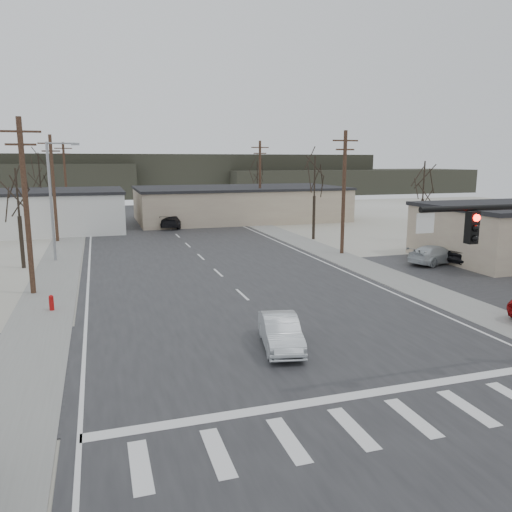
{
  "coord_description": "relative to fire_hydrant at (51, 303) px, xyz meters",
  "views": [
    {
      "loc": [
        -7.65,
        -18.7,
        7.62
      ],
      "look_at": [
        0.29,
        6.3,
        2.6
      ],
      "focal_mm": 35.0,
      "sensor_mm": 36.0,
      "label": 1
    }
  ],
  "objects": [
    {
      "name": "main_road",
      "position": [
        10.2,
        7.0,
        -0.43
      ],
      "size": [
        18.0,
        110.0,
        0.05
      ],
      "primitive_type": "cube",
      "color": "#262528",
      "rests_on": "ground"
    },
    {
      "name": "building_right_far",
      "position": [
        20.2,
        36.0,
        1.7
      ],
      "size": [
        26.3,
        14.3,
        4.3
      ],
      "color": "tan",
      "rests_on": "ground"
    },
    {
      "name": "tree_right_mid",
      "position": [
        22.7,
        18.0,
        5.48
      ],
      "size": [
        3.74,
        3.74,
        8.33
      ],
      "color": "black",
      "rests_on": "ground"
    },
    {
      "name": "streetlight_main",
      "position": [
        -0.6,
        14.0,
        4.64
      ],
      "size": [
        2.4,
        0.25,
        9.0
      ],
      "color": "gray",
      "rests_on": "ground"
    },
    {
      "name": "car_far_b",
      "position": [
        3.98,
        46.92,
        0.34
      ],
      "size": [
        2.83,
        4.66,
        1.48
      ],
      "primitive_type": "imported",
      "rotation": [
        0.0,
        0.0,
        0.26
      ],
      "color": "black",
      "rests_on": "main_road"
    },
    {
      "name": "sidewalk_left",
      "position": [
        -0.4,
        12.0,
        -0.42
      ],
      "size": [
        3.0,
        90.0,
        0.06
      ],
      "primitive_type": "cube",
      "color": "gray",
      "rests_on": "ground"
    },
    {
      "name": "car_parked_silver",
      "position": [
        26.42,
        4.1,
        0.27
      ],
      "size": [
        5.05,
        3.08,
        1.37
      ],
      "primitive_type": "imported",
      "rotation": [
        0.0,
        0.0,
        1.84
      ],
      "color": "silver",
      "rests_on": "parking_lot"
    },
    {
      "name": "cross_road",
      "position": [
        10.2,
        -8.0,
        -0.43
      ],
      "size": [
        90.0,
        10.0,
        0.04
      ],
      "primitive_type": "cube",
      "color": "#262528",
      "rests_on": "ground"
    },
    {
      "name": "hill_right",
      "position": [
        60.2,
        82.0,
        2.3
      ],
      "size": [
        60.0,
        18.0,
        5.5
      ],
      "primitive_type": "cube",
      "color": "#333026",
      "rests_on": "ground"
    },
    {
      "name": "upole_left_d",
      "position": [
        -1.3,
        44.0,
        4.77
      ],
      "size": [
        2.2,
        0.3,
        10.0
      ],
      "color": "#4E3424",
      "rests_on": "ground"
    },
    {
      "name": "sidewalk_right",
      "position": [
        20.8,
        12.0,
        -0.42
      ],
      "size": [
        3.0,
        90.0,
        0.06
      ],
      "primitive_type": "cube",
      "color": "gray",
      "rests_on": "ground"
    },
    {
      "name": "tree_lot",
      "position": [
        32.2,
        14.0,
        5.13
      ],
      "size": [
        3.52,
        3.52,
        7.84
      ],
      "color": "black",
      "rests_on": "ground"
    },
    {
      "name": "upole_left_c",
      "position": [
        -1.3,
        24.0,
        4.77
      ],
      "size": [
        2.2,
        0.3,
        10.0
      ],
      "color": "#4E3424",
      "rests_on": "ground"
    },
    {
      "name": "sedan_crossing",
      "position": [
        9.41,
        -8.43,
        0.27
      ],
      "size": [
        2.18,
        4.28,
        1.34
      ],
      "primitive_type": "imported",
      "rotation": [
        0.0,
        0.0,
        -0.19
      ],
      "color": "#B3B9BE",
      "rests_on": "main_road"
    },
    {
      "name": "tree_left_near",
      "position": [
        -2.8,
        12.0,
        4.78
      ],
      "size": [
        3.3,
        3.3,
        7.35
      ],
      "color": "black",
      "rests_on": "ground"
    },
    {
      "name": "tree_right_far",
      "position": [
        25.2,
        44.0,
        5.13
      ],
      "size": [
        3.52,
        3.52,
        7.84
      ],
      "color": "black",
      "rests_on": "ground"
    },
    {
      "name": "car_far_a",
      "position": [
        10.82,
        30.61,
        0.4
      ],
      "size": [
        4.14,
        6.03,
        1.62
      ],
      "primitive_type": "imported",
      "rotation": [
        0.0,
        0.0,
        2.77
      ],
      "color": "black",
      "rests_on": "main_road"
    },
    {
      "name": "hill_center",
      "position": [
        25.2,
        88.0,
        4.05
      ],
      "size": [
        80.0,
        18.0,
        9.0
      ],
      "primitive_type": "cube",
      "color": "#333026",
      "rests_on": "ground"
    },
    {
      "name": "upole_right_b",
      "position": [
        21.7,
        32.0,
        4.77
      ],
      "size": [
        2.2,
        0.3,
        10.0
      ],
      "color": "#4E3424",
      "rests_on": "ground"
    },
    {
      "name": "building_left_far",
      "position": [
        -5.8,
        32.0,
        1.8
      ],
      "size": [
        22.3,
        12.3,
        4.5
      ],
      "color": "silver",
      "rests_on": "ground"
    },
    {
      "name": "upole_left_b",
      "position": [
        -1.3,
        4.0,
        4.77
      ],
      "size": [
        2.2,
        0.3,
        10.0
      ],
      "color": "#4E3424",
      "rests_on": "ground"
    },
    {
      "name": "car_parked_dark_a",
      "position": [
        29.22,
        3.26,
        0.37
      ],
      "size": [
        4.96,
        3.04,
        1.58
      ],
      "primitive_type": "imported",
      "rotation": [
        0.0,
        0.0,
        1.84
      ],
      "color": "black",
      "rests_on": "parking_lot"
    },
    {
      "name": "tree_left_far",
      "position": [
        -3.8,
        38.0,
        5.83
      ],
      "size": [
        3.96,
        3.96,
        8.82
      ],
      "color": "black",
      "rests_on": "ground"
    },
    {
      "name": "fire_hydrant",
      "position": [
        0.0,
        0.0,
        0.0
      ],
      "size": [
        0.24,
        0.24,
        0.87
      ],
      "color": "#A50C0C",
      "rests_on": "ground"
    },
    {
      "name": "ground",
      "position": [
        10.2,
        -8.0,
        -0.45
      ],
      "size": [
        140.0,
        140.0,
        0.0
      ],
      "primitive_type": "plane",
      "color": "silver",
      "rests_on": "ground"
    },
    {
      "name": "upole_right_a",
      "position": [
        21.7,
        10.0,
        4.77
      ],
      "size": [
        2.2,
        0.3,
        10.0
      ],
      "color": "#4E3424",
      "rests_on": "ground"
    }
  ]
}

